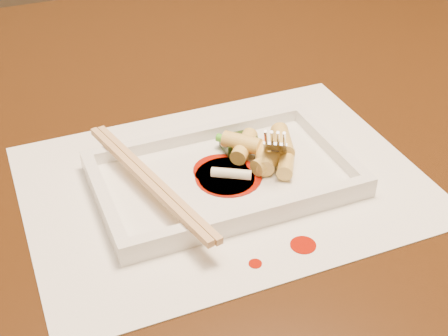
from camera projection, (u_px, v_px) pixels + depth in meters
name	position (u px, v px, depth m)	size (l,w,h in m)	color
table	(187.00, 186.00, 0.80)	(1.40, 0.90, 0.75)	black
placemat	(224.00, 183.00, 0.64)	(0.40, 0.30, 0.00)	white
sauce_splatter_a	(303.00, 245.00, 0.56)	(0.02, 0.02, 0.00)	#991204
sauce_splatter_b	(255.00, 264.00, 0.54)	(0.01, 0.01, 0.00)	#991204
plate_base	(224.00, 179.00, 0.64)	(0.26, 0.16, 0.01)	white
plate_rim_far	(198.00, 134.00, 0.69)	(0.26, 0.01, 0.01)	white
plate_rim_near	(255.00, 214.00, 0.58)	(0.26, 0.01, 0.01)	white
plate_rim_left	(104.00, 200.00, 0.59)	(0.01, 0.14, 0.01)	white
plate_rim_right	(330.00, 145.00, 0.67)	(0.01, 0.14, 0.01)	white
veg_piece	(240.00, 143.00, 0.67)	(0.04, 0.03, 0.01)	black
scallion_white	(231.00, 174.00, 0.62)	(0.01, 0.01, 0.04)	#EAEACC
scallion_green	(254.00, 147.00, 0.66)	(0.01, 0.01, 0.09)	green
chopstick_a	(145.00, 181.00, 0.60)	(0.01, 0.22, 0.01)	tan
chopstick_b	(153.00, 179.00, 0.60)	(0.01, 0.22, 0.01)	tan
fork	(281.00, 91.00, 0.63)	(0.09, 0.10, 0.14)	silver
sauce_blob_0	(229.00, 177.00, 0.63)	(0.07, 0.07, 0.00)	#991204
sauce_blob_1	(227.00, 179.00, 0.63)	(0.06, 0.06, 0.00)	#991204
sauce_blob_2	(220.00, 170.00, 0.64)	(0.06, 0.06, 0.00)	#991204
rice_cake_0	(272.00, 159.00, 0.64)	(0.02, 0.02, 0.05)	#F6DE72
rice_cake_1	(264.00, 158.00, 0.64)	(0.02, 0.02, 0.04)	#F6DE72
rice_cake_2	(282.00, 142.00, 0.66)	(0.02, 0.02, 0.05)	#F6DE72
rice_cake_3	(244.00, 146.00, 0.66)	(0.02, 0.02, 0.05)	#F6DE72
rice_cake_4	(286.00, 163.00, 0.64)	(0.02, 0.02, 0.04)	#F6DE72
rice_cake_5	(242.00, 143.00, 0.66)	(0.02, 0.02, 0.04)	#F6DE72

